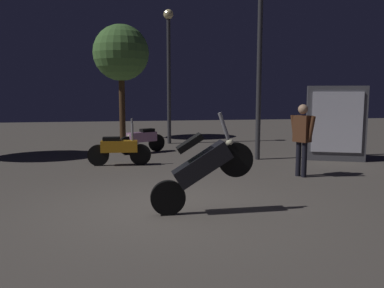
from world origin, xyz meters
name	(u,v)px	position (x,y,z in m)	size (l,w,h in m)	color
ground_plane	(168,208)	(0.00, 0.00, 0.00)	(40.00, 40.00, 0.00)	#605951
motorcycle_black_foreground	(202,168)	(0.50, -0.40, 0.74)	(1.66, 0.30, 1.63)	black
motorcycle_pink_parked_left	(142,139)	(-0.18, 6.25, 0.44)	(1.51, 0.87, 1.11)	black
motorcycle_orange_parked_right	(119,149)	(-0.87, 4.13, 0.44)	(1.66, 0.35, 1.11)	black
person_rider_beside	(302,134)	(3.28, 2.02, 0.99)	(0.41, 0.62, 1.66)	black
streetlamp_near	(260,41)	(3.05, 4.46, 3.32)	(0.36, 0.36, 5.27)	#38383D
streetlamp_far	(169,59)	(0.92, 8.40, 3.10)	(0.36, 0.36, 4.87)	#38383D
tree_center_bg	(121,53)	(-0.80, 10.22, 3.44)	(2.24, 2.24, 4.59)	#4C331E
kiosk_billboard	(336,123)	(5.18, 4.01, 1.05)	(1.67, 1.04, 2.10)	#595960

